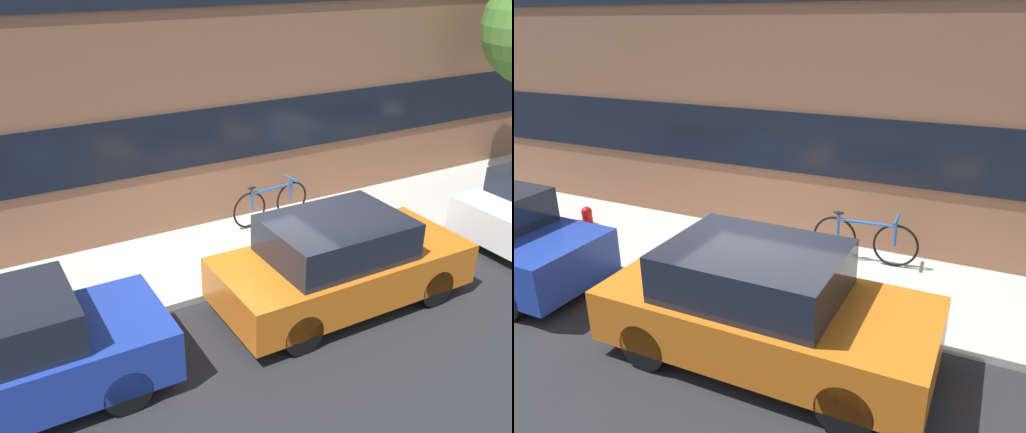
# 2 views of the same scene
# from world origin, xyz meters

# --- Properties ---
(ground_plane) EXTENTS (56.00, 56.00, 0.00)m
(ground_plane) POSITION_xyz_m (0.00, 0.00, 0.00)
(ground_plane) COLOR #232326
(sidewalk_strip) EXTENTS (28.00, 2.48, 0.11)m
(sidewalk_strip) POSITION_xyz_m (0.00, 1.24, 0.06)
(sidewalk_strip) COLOR #B2AFA8
(sidewalk_strip) RESTS_ON ground_plane
(parked_car_orange) EXTENTS (4.05, 1.75, 1.50)m
(parked_car_orange) POSITION_xyz_m (0.67, -1.05, 0.73)
(parked_car_orange) COLOR #D16619
(parked_car_orange) RESTS_ON ground_plane
(fire_hydrant) EXTENTS (0.48, 0.27, 0.66)m
(fire_hydrant) POSITION_xyz_m (-3.80, 0.64, 0.44)
(fire_hydrant) COLOR red
(fire_hydrant) RESTS_ON sidewalk_strip
(bicycle) EXTENTS (1.79, 0.44, 0.86)m
(bicycle) POSITION_xyz_m (1.16, 1.92, 0.54)
(bicycle) COLOR black
(bicycle) RESTS_ON sidewalk_strip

